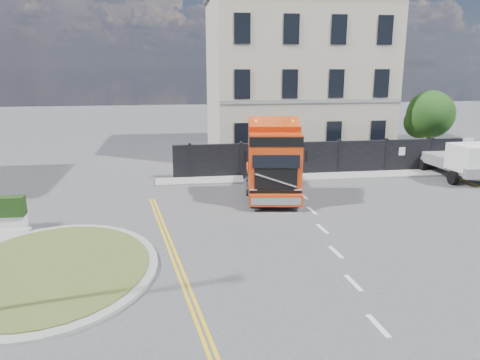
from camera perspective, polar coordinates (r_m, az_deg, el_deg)
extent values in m
plane|color=#424244|center=(19.12, 1.16, -6.01)|extent=(120.00, 120.00, 0.00)
cylinder|color=gray|center=(16.57, -21.98, -10.11)|extent=(6.80, 6.80, 0.12)
cylinder|color=#384A1D|center=(16.54, -22.01, -9.86)|extent=(6.20, 6.20, 0.05)
cube|color=black|center=(28.72, 10.06, 2.67)|extent=(18.00, 0.25, 2.00)
cube|color=silver|center=(32.40, 24.51, 2.89)|extent=(2.60, 0.12, 2.00)
cube|color=#BEB397|center=(35.39, 6.52, 12.23)|extent=(12.00, 10.00, 11.00)
cylinder|color=#382619|center=(34.89, 21.92, 4.19)|extent=(0.24, 0.24, 2.40)
sphere|color=#103712|center=(34.64, 22.22, 7.44)|extent=(3.20, 3.20, 3.20)
sphere|color=#103712|center=(34.80, 21.09, 6.57)|extent=(2.20, 2.20, 2.20)
cube|color=gray|center=(28.09, 10.55, 0.42)|extent=(20.00, 1.60, 0.12)
cube|color=black|center=(24.29, 3.84, 0.13)|extent=(3.24, 6.40, 0.44)
cube|color=#C3360D|center=(22.34, 4.18, 2.46)|extent=(2.77, 2.85, 2.72)
cube|color=#C3360D|center=(23.15, 4.05, 5.68)|extent=(2.53, 1.22, 1.36)
cube|color=black|center=(21.05, 4.44, 2.82)|extent=(2.12, 0.37, 1.02)
cube|color=#C3360D|center=(21.21, 4.40, -2.49)|extent=(2.45, 0.69, 0.53)
cylinder|color=black|center=(21.91, 1.51, -1.99)|extent=(0.45, 1.04, 1.01)
cylinder|color=gray|center=(21.91, 1.51, -1.99)|extent=(0.43, 0.60, 0.56)
cylinder|color=black|center=(22.07, 6.97, -1.98)|extent=(0.45, 1.04, 1.01)
cylinder|color=gray|center=(22.07, 6.97, -1.98)|extent=(0.43, 0.60, 0.56)
cylinder|color=black|center=(25.24, 1.32, 0.16)|extent=(0.45, 1.04, 1.01)
cylinder|color=gray|center=(25.24, 1.32, 0.16)|extent=(0.43, 0.60, 0.56)
cylinder|color=black|center=(25.37, 6.06, 0.16)|extent=(0.45, 1.04, 1.01)
cylinder|color=gray|center=(25.37, 6.06, 0.16)|extent=(0.43, 0.60, 0.56)
cylinder|color=black|center=(26.37, 1.27, 0.77)|extent=(0.45, 1.04, 1.01)
cylinder|color=gray|center=(26.37, 1.27, 0.77)|extent=(0.43, 0.60, 0.56)
cylinder|color=black|center=(26.50, 5.80, 0.77)|extent=(0.45, 1.04, 1.01)
cylinder|color=gray|center=(26.50, 5.80, 0.77)|extent=(0.43, 0.60, 0.56)
cube|color=slate|center=(30.36, 24.61, 1.77)|extent=(2.42, 5.44, 0.28)
cube|color=silver|center=(28.88, 26.51, 2.46)|extent=(2.22, 2.12, 1.44)
cylinder|color=black|center=(28.51, 24.53, 0.26)|extent=(0.28, 0.78, 0.78)
cylinder|color=black|center=(31.28, 21.29, 1.69)|extent=(0.28, 0.78, 0.78)
cylinder|color=black|center=(32.36, 24.54, 1.77)|extent=(0.28, 0.78, 0.78)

